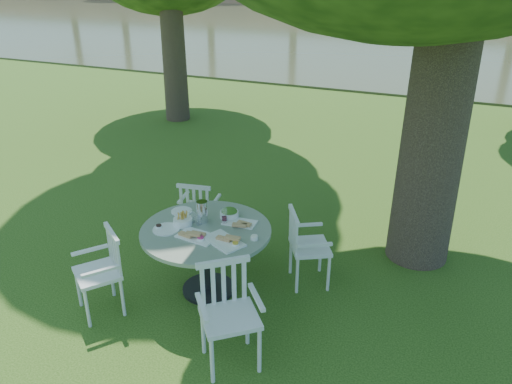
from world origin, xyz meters
TOP-DOWN VIEW (x-y plane):
  - ground at (0.00, 0.00)m, footprint 140.00×140.00m
  - table at (-0.19, -0.64)m, footprint 1.34×1.34m
  - chair_ne at (0.67, -0.10)m, footprint 0.57×0.58m
  - chair_nw at (-0.78, 0.20)m, footprint 0.49×0.46m
  - chair_sw at (-0.97, -1.31)m, footprint 0.59×0.59m
  - chair_se at (0.44, -1.43)m, footprint 0.64×0.64m
  - tableware at (-0.23, -0.58)m, footprint 1.12×0.79m
  - river at (0.00, 23.00)m, footprint 100.00×28.00m

SIDE VIEW (x-z plane):
  - ground at x=0.00m, z-range 0.00..0.00m
  - river at x=0.00m, z-range -0.06..0.06m
  - chair_nw at x=-0.78m, z-range 0.07..0.91m
  - chair_ne at x=0.67m, z-range 0.08..0.94m
  - chair_sw at x=-0.97m, z-range 0.08..0.94m
  - chair_se at x=0.44m, z-range 0.08..1.01m
  - table at x=-0.19m, z-range 0.22..0.98m
  - tableware at x=-0.23m, z-range 0.68..0.91m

